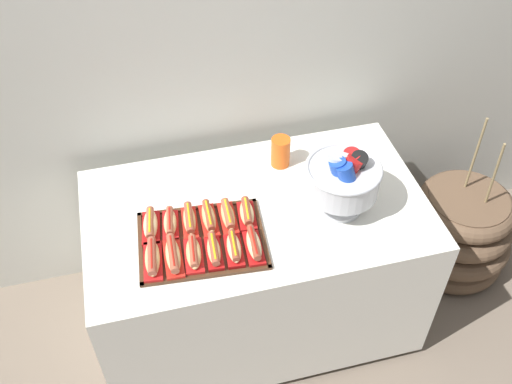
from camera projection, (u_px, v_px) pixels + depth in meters
name	position (u px, v px, depth m)	size (l,w,h in m)	color
ground_plane	(256.00, 315.00, 2.89)	(10.00, 10.00, 0.00)	#7A6B5B
back_wall	(224.00, 24.00, 2.35)	(6.00, 0.10, 2.60)	beige
buffet_table	(256.00, 264.00, 2.61)	(1.39, 0.80, 0.77)	white
floor_vase	(457.00, 231.00, 2.98)	(0.55, 0.55, 0.90)	brown
serving_tray	(202.00, 241.00, 2.22)	(0.51, 0.40, 0.01)	#472B19
hot_dog_0	(153.00, 259.00, 2.12)	(0.09, 0.19, 0.06)	red
hot_dog_1	(173.00, 256.00, 2.13)	(0.07, 0.19, 0.06)	red
hot_dog_2	(194.00, 254.00, 2.14)	(0.08, 0.17, 0.06)	red
hot_dog_3	(214.00, 251.00, 2.15)	(0.07, 0.16, 0.06)	#B21414
hot_dog_4	(234.00, 248.00, 2.16)	(0.08, 0.16, 0.06)	#B21414
hot_dog_5	(254.00, 245.00, 2.17)	(0.07, 0.17, 0.06)	#B21414
hot_dog_6	(151.00, 225.00, 2.24)	(0.09, 0.18, 0.06)	#B21414
hot_dog_7	(170.00, 223.00, 2.25)	(0.08, 0.16, 0.06)	red
hot_dog_8	(190.00, 220.00, 2.25)	(0.07, 0.17, 0.06)	red
hot_dog_9	(209.00, 218.00, 2.26)	(0.07, 0.18, 0.06)	red
hot_dog_10	(228.00, 216.00, 2.27)	(0.07, 0.17, 0.06)	red
hot_dog_11	(247.00, 214.00, 2.28)	(0.08, 0.16, 0.06)	#B21414
punch_bowl	(343.00, 177.00, 2.25)	(0.30, 0.30, 0.27)	silver
cup_stack	(280.00, 152.00, 2.49)	(0.08, 0.08, 0.14)	#EA5B19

